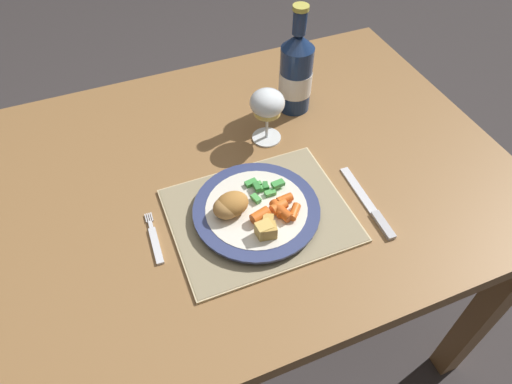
% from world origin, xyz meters
% --- Properties ---
extents(ground_plane, '(6.00, 6.00, 0.00)m').
position_xyz_m(ground_plane, '(0.00, 0.00, 0.00)').
color(ground_plane, '#383333').
extents(dining_table, '(1.20, 0.86, 0.74)m').
position_xyz_m(dining_table, '(0.00, 0.00, 0.64)').
color(dining_table, olive).
rests_on(dining_table, ground).
extents(placemat, '(0.35, 0.28, 0.01)m').
position_xyz_m(placemat, '(0.00, -0.13, 0.74)').
color(placemat, '#CCB789').
rests_on(placemat, dining_table).
extents(dinner_plate, '(0.25, 0.25, 0.02)m').
position_xyz_m(dinner_plate, '(-0.01, -0.13, 0.76)').
color(dinner_plate, silver).
rests_on(dinner_plate, placemat).
extents(breaded_croquettes, '(0.08, 0.06, 0.04)m').
position_xyz_m(breaded_croquettes, '(-0.06, -0.12, 0.79)').
color(breaded_croquettes, '#A87033').
rests_on(breaded_croquettes, dinner_plate).
extents(green_beans_pile, '(0.08, 0.07, 0.02)m').
position_xyz_m(green_beans_pile, '(0.02, -0.09, 0.77)').
color(green_beans_pile, '#4CA84C').
rests_on(green_beans_pile, dinner_plate).
extents(glazed_carrots, '(0.10, 0.06, 0.02)m').
position_xyz_m(glazed_carrots, '(0.03, -0.16, 0.78)').
color(glazed_carrots, orange).
rests_on(glazed_carrots, dinner_plate).
extents(fork, '(0.02, 0.13, 0.01)m').
position_xyz_m(fork, '(-0.21, -0.12, 0.74)').
color(fork, silver).
rests_on(fork, dining_table).
extents(table_knife, '(0.02, 0.20, 0.01)m').
position_xyz_m(table_knife, '(0.22, -0.20, 0.74)').
color(table_knife, silver).
rests_on(table_knife, dining_table).
extents(wine_glass, '(0.08, 0.08, 0.13)m').
position_xyz_m(wine_glass, '(0.10, 0.08, 0.84)').
color(wine_glass, silver).
rests_on(wine_glass, dining_table).
extents(bottle, '(0.08, 0.08, 0.26)m').
position_xyz_m(bottle, '(0.21, 0.16, 0.84)').
color(bottle, navy).
rests_on(bottle, dining_table).
extents(roast_potatoes, '(0.05, 0.05, 0.03)m').
position_xyz_m(roast_potatoes, '(-0.01, -0.20, 0.78)').
color(roast_potatoes, gold).
rests_on(roast_potatoes, dinner_plate).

